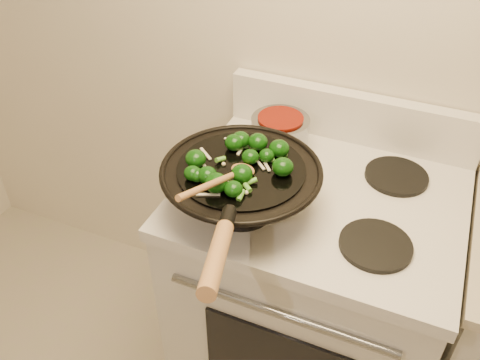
% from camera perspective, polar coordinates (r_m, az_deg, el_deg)
% --- Properties ---
extents(stove, '(0.78, 0.67, 1.08)m').
position_cam_1_polar(stove, '(1.76, 7.67, -12.70)').
color(stove, white).
rests_on(stove, ground).
extents(wok, '(0.41, 0.67, 0.23)m').
position_cam_1_polar(wok, '(1.31, 0.10, -0.68)').
color(wok, black).
rests_on(wok, stove).
extents(stirfry, '(0.27, 0.27, 0.05)m').
position_cam_1_polar(stirfry, '(1.27, -0.21, 2.07)').
color(stirfry, '#0B3708').
rests_on(stirfry, wok).
extents(wooden_spoon, '(0.08, 0.28, 0.10)m').
position_cam_1_polar(wooden_spoon, '(1.19, -1.55, 0.29)').
color(wooden_spoon, '#A57241').
rests_on(wooden_spoon, wok).
extents(saucepan, '(0.18, 0.27, 0.10)m').
position_cam_1_polar(saucepan, '(1.55, 4.50, 5.34)').
color(saucepan, gray).
rests_on(saucepan, stove).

